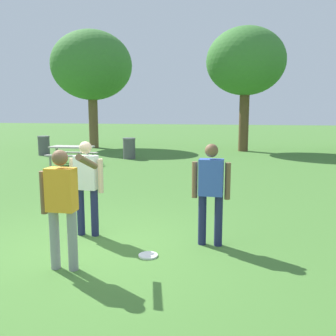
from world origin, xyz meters
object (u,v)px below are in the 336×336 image
object	(u,v)px
frisbee	(148,255)
trash_can_beside_table	(129,148)
person_thrower	(87,182)
person_bystander	(62,200)
person_catcher	(211,188)
trash_can_further_along	(44,146)
tree_tall_left	(92,66)
picnic_table_near	(72,151)
tree_broad_center	(246,62)

from	to	relation	value
frisbee	trash_can_beside_table	xyz separation A→B (m)	(-4.21, 10.89, 0.47)
person_thrower	person_bystander	bearing A→B (deg)	-77.00
person_catcher	trash_can_further_along	distance (m)	14.29
tree_tall_left	trash_can_beside_table	bearing A→B (deg)	-49.46
frisbee	trash_can_further_along	size ratio (longest dim) A/B	0.30
picnic_table_near	trash_can_beside_table	world-z (taller)	trash_can_beside_table
trash_can_beside_table	tree_tall_left	distance (m)	7.44
person_thrower	trash_can_beside_table	size ratio (longest dim) A/B	1.71
person_bystander	picnic_table_near	bearing A→B (deg)	117.82
person_bystander	tree_tall_left	xyz separation A→B (m)	(-7.15, 16.15, 3.87)
person_bystander	frisbee	xyz separation A→B (m)	(0.98, 0.68, -0.95)
trash_can_beside_table	frisbee	bearing A→B (deg)	-68.85
tree_tall_left	person_bystander	bearing A→B (deg)	-66.12
person_catcher	person_bystander	bearing A→B (deg)	-142.74
person_thrower	trash_can_further_along	world-z (taller)	person_thrower
tree_broad_center	person_thrower	bearing A→B (deg)	-97.88
tree_tall_left	tree_broad_center	world-z (taller)	tree_tall_left
trash_can_beside_table	picnic_table_near	bearing A→B (deg)	-122.37
person_thrower	frisbee	size ratio (longest dim) A/B	5.68
person_bystander	frisbee	distance (m)	1.53
person_thrower	trash_can_further_along	distance (m)	12.98
frisbee	tree_broad_center	world-z (taller)	tree_broad_center
tree_tall_left	frisbee	bearing A→B (deg)	-62.27
frisbee	person_bystander	bearing A→B (deg)	-145.13
picnic_table_near	tree_tall_left	xyz separation A→B (m)	(-2.35, 7.06, 4.27)
frisbee	person_catcher	bearing A→B (deg)	39.88
person_catcher	tree_broad_center	size ratio (longest dim) A/B	0.25
person_catcher	tree_broad_center	xyz separation A→B (m)	(-0.06, 14.88, 3.84)
trash_can_further_along	tree_broad_center	distance (m)	11.41
person_bystander	trash_can_further_along	size ratio (longest dim) A/B	1.71
trash_can_beside_table	tree_broad_center	distance (m)	8.09
person_bystander	trash_can_further_along	xyz separation A→B (m)	(-7.86, 11.89, -0.48)
person_bystander	trash_can_beside_table	xyz separation A→B (m)	(-3.23, 11.57, -0.48)
person_thrower	trash_can_beside_table	distance (m)	10.64
picnic_table_near	trash_can_further_along	xyz separation A→B (m)	(-3.06, 2.79, -0.08)
picnic_table_near	trash_can_further_along	world-z (taller)	trash_can_further_along
tree_broad_center	frisbee	bearing A→B (deg)	-92.84
person_thrower	tree_tall_left	bearing A→B (deg)	114.79
picnic_table_near	trash_can_beside_table	size ratio (longest dim) A/B	1.86
person_catcher	trash_can_beside_table	xyz separation A→B (m)	(-5.05, 10.19, -0.46)
person_catcher	trash_can_further_along	xyz separation A→B (m)	(-9.68, 10.51, -0.46)
trash_can_further_along	tree_broad_center	size ratio (longest dim) A/B	0.14
person_thrower	tree_broad_center	distance (m)	15.54
person_bystander	tree_broad_center	size ratio (longest dim) A/B	0.25
trash_can_further_along	tree_broad_center	xyz separation A→B (m)	(9.62, 4.38, 4.30)
person_thrower	person_bystander	world-z (taller)	same
frisbee	trash_can_further_along	xyz separation A→B (m)	(-8.84, 11.20, 0.47)
trash_can_further_along	tree_tall_left	bearing A→B (deg)	80.54
frisbee	trash_can_further_along	world-z (taller)	trash_can_further_along
trash_can_beside_table	person_thrower	bearing A→B (deg)	-74.06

